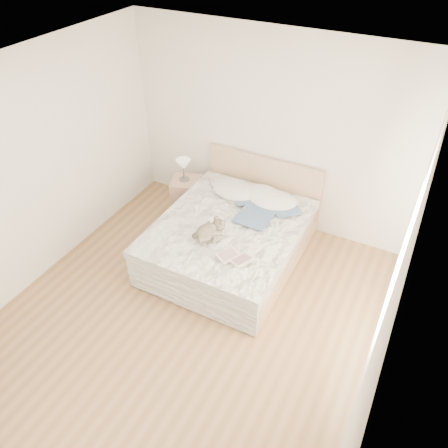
{
  "coord_description": "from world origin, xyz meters",
  "views": [
    {
      "loc": [
        1.92,
        -2.73,
        3.97
      ],
      "look_at": [
        -0.04,
        1.05,
        0.62
      ],
      "focal_mm": 35.0,
      "sensor_mm": 36.0,
      "label": 1
    }
  ],
  "objects_px": {
    "bed": "(232,238)",
    "childrens_book": "(235,258)",
    "table_lamp": "(183,166)",
    "photo_book": "(222,188)",
    "teddy_bear": "(207,235)",
    "nightstand": "(188,196)"
  },
  "relations": [
    {
      "from": "bed",
      "to": "teddy_bear",
      "type": "height_order",
      "value": "bed"
    },
    {
      "from": "childrens_book",
      "to": "table_lamp",
      "type": "bearing_deg",
      "value": 164.89
    },
    {
      "from": "childrens_book",
      "to": "teddy_bear",
      "type": "relative_size",
      "value": 0.98
    },
    {
      "from": "photo_book",
      "to": "childrens_book",
      "type": "height_order",
      "value": "same"
    },
    {
      "from": "bed",
      "to": "childrens_book",
      "type": "relative_size",
      "value": 6.0
    },
    {
      "from": "teddy_bear",
      "to": "childrens_book",
      "type": "bearing_deg",
      "value": -0.59
    },
    {
      "from": "photo_book",
      "to": "teddy_bear",
      "type": "relative_size",
      "value": 0.89
    },
    {
      "from": "photo_book",
      "to": "teddy_bear",
      "type": "xyz_separation_m",
      "value": [
        0.32,
        -1.01,
        0.02
      ]
    },
    {
      "from": "bed",
      "to": "teddy_bear",
      "type": "distance_m",
      "value": 0.59
    },
    {
      "from": "photo_book",
      "to": "bed",
      "type": "bearing_deg",
      "value": -64.03
    },
    {
      "from": "photo_book",
      "to": "childrens_book",
      "type": "relative_size",
      "value": 0.91
    },
    {
      "from": "teddy_bear",
      "to": "table_lamp",
      "type": "bearing_deg",
      "value": 153.08
    },
    {
      "from": "bed",
      "to": "photo_book",
      "type": "height_order",
      "value": "bed"
    },
    {
      "from": "table_lamp",
      "to": "photo_book",
      "type": "relative_size",
      "value": 1.02
    },
    {
      "from": "table_lamp",
      "to": "photo_book",
      "type": "xyz_separation_m",
      "value": [
        0.64,
        -0.04,
        -0.17
      ]
    },
    {
      "from": "nightstand",
      "to": "childrens_book",
      "type": "height_order",
      "value": "childrens_book"
    },
    {
      "from": "table_lamp",
      "to": "photo_book",
      "type": "bearing_deg",
      "value": -3.63
    },
    {
      "from": "childrens_book",
      "to": "nightstand",
      "type": "bearing_deg",
      "value": 164.0
    },
    {
      "from": "table_lamp",
      "to": "childrens_book",
      "type": "distance_m",
      "value": 1.89
    },
    {
      "from": "bed",
      "to": "nightstand",
      "type": "relative_size",
      "value": 3.83
    },
    {
      "from": "bed",
      "to": "childrens_book",
      "type": "bearing_deg",
      "value": -61.11
    },
    {
      "from": "bed",
      "to": "teddy_bear",
      "type": "relative_size",
      "value": 5.91
    }
  ]
}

